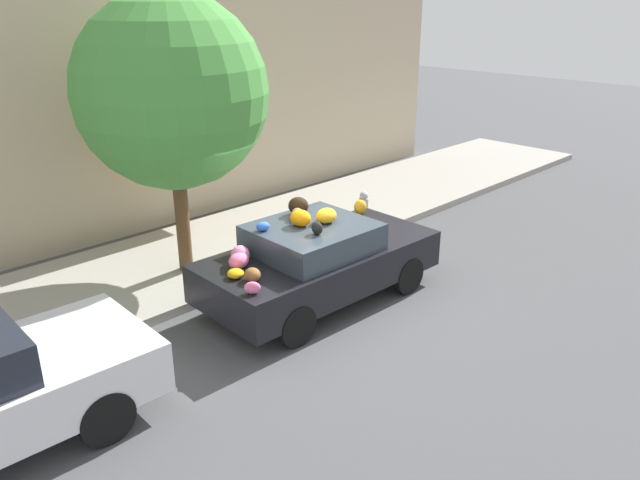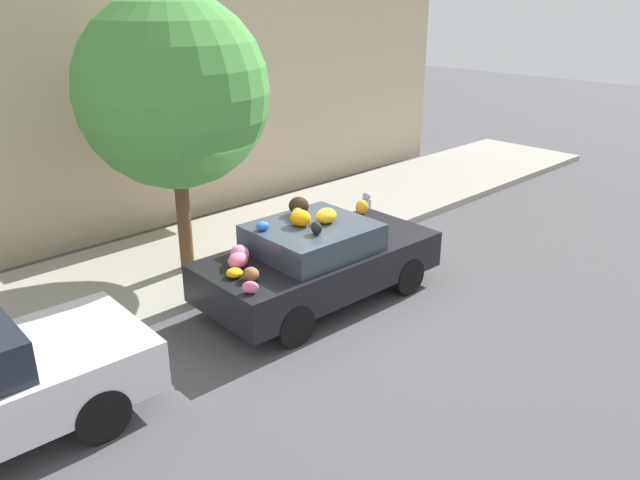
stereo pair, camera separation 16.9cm
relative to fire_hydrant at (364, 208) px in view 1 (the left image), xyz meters
name	(u,v)px [view 1 (the left image)]	position (x,y,z in m)	size (l,w,h in m)	color
ground_plane	(317,298)	(-2.94, -1.58, -0.49)	(60.00, 60.00, 0.00)	#4C4C4F
sidewalk_curb	(219,250)	(-2.94, 1.12, -0.42)	(24.00, 3.20, 0.15)	#9E998E
building_facade	(144,83)	(-2.92, 3.35, 2.54)	(18.00, 1.20, 6.15)	#C6B293
street_tree	(171,92)	(-3.99, 0.66, 2.74)	(3.12, 3.12, 4.65)	brown
fire_hydrant	(364,208)	(0.00, 0.00, 0.00)	(0.20, 0.20, 0.70)	#B2B2B7
art_car	(318,259)	(-2.98, -1.63, 0.23)	(4.05, 1.92, 1.64)	black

